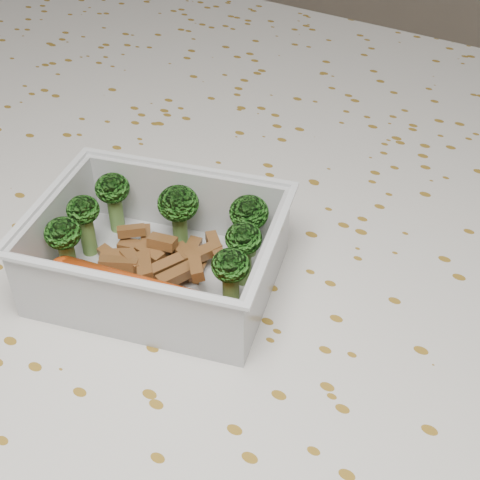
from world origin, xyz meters
The scene contains 6 objects.
dining_table centered at (0.00, 0.00, 0.67)m, with size 1.40×0.90×0.75m.
tablecloth centered at (0.00, 0.00, 0.72)m, with size 1.46×0.96×0.19m.
lunch_container centered at (-0.04, -0.04, 0.78)m, with size 0.20×0.17×0.06m.
broccoli_florets centered at (-0.04, -0.02, 0.79)m, with size 0.15×0.11×0.05m.
meat_pile centered at (-0.05, -0.03, 0.77)m, with size 0.09×0.08×0.03m.
sausage centered at (-0.03, -0.07, 0.77)m, with size 0.14×0.05×0.02m.
Camera 1 is at (0.19, -0.31, 1.08)m, focal length 50.00 mm.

